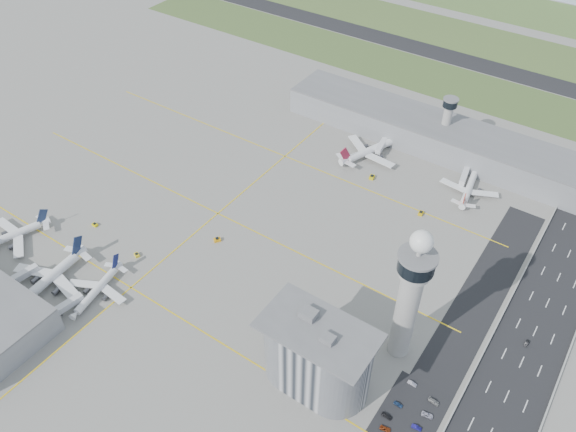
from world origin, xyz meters
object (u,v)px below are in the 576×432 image
Objects in this scene: tug_2 at (137,255)px; car_lot_5 at (412,383)px; tug_1 at (95,224)px; car_lot_10 at (427,415)px; jet_bridge_far_1 at (466,171)px; tug_5 at (421,213)px; car_lot_4 at (398,404)px; airplane_far_a at (371,146)px; jet_bridge_near_1 at (9,285)px; jet_bridge_far_0 at (385,141)px; tug_3 at (217,239)px; car_lot_2 at (385,429)px; secondary_tower at (447,119)px; car_lot_9 at (416,427)px; tug_0 at (65,262)px; airplane_near_c at (95,287)px; airplane_far_b at (470,184)px; car_lot_3 at (387,416)px; jet_bridge_near_2 at (53,316)px; airplane_near_a at (8,233)px; car_lot_11 at (434,402)px; admin_building at (317,355)px; car_hw_1 at (527,343)px; tug_4 at (372,177)px; airplane_near_b at (45,277)px.

tug_2 is 136.13m from car_lot_5.
car_lot_10 is (178.18, -0.40, -0.19)m from tug_1.
tug_5 is at bearing -18.52° from jet_bridge_far_1.
car_lot_4 is at bearing 176.99° from car_lot_5.
airplane_far_a is 53.77m from jet_bridge_far_1.
jet_bridge_far_0 is at bearing -13.77° from jet_bridge_near_1.
jet_bridge_far_1 is 4.30× the size of tug_3.
car_lot_2 is (83.61, -144.43, -5.64)m from airplane_far_a.
car_lot_9 is (62.50, -168.61, -18.20)m from secondary_tower.
tug_0 is (-105.59, -186.82, -17.90)m from secondary_tower.
airplane_near_c is 138.06m from car_lot_5.
car_lot_3 is at bearing -179.68° from airplane_far_b.
airplane_far_a reaches higher than car_lot_10.
jet_bridge_near_2 and jet_bridge_far_1 have the same top height.
airplane_far_b reaches higher than tug_1.
car_lot_10 is at bearing 90.06° from tug_1.
airplane_near_c is (60.19, 0.94, -0.62)m from airplane_near_a.
airplane_near_a reaches higher than jet_bridge_near_1.
jet_bridge_far_0 is (-28.00, -18.00, -15.95)m from secondary_tower.
airplane_near_c reaches higher than tug_0.
car_lot_10 is at bearing -174.15° from airplane_far_b.
car_lot_11 is (10.38, 8.43, 0.03)m from car_lot_4.
jet_bridge_near_1 and jet_bridge_far_0 have the same top height.
jet_bridge_near_1 is 4.52× the size of tug_0.
airplane_far_a is 13.55× the size of tug_3.
car_lot_11 is at bearing -36.48° from car_lot_3.
admin_building reaches higher than tug_3.
car_lot_3 is at bearing -66.23° from jet_bridge_near_1.
admin_building is at bearing 12.83° from tug_3.
car_hw_1 is at bearing -28.08° from car_lot_9.
car_lot_2 is at bearing 23.38° from tug_0.
airplane_near_b is at bearing -130.18° from tug_4.
jet_bridge_near_2 is 1.00× the size of jet_bridge_far_0.
airplane_far_b is 10.39× the size of tug_4.
jet_bridge_far_0 is (-49.99, 154.00, -12.45)m from admin_building.
jet_bridge_far_0 is (-56.62, 12.49, -2.27)m from airplane_far_b.
jet_bridge_far_0 is 4.00× the size of car_lot_4.
airplane_near_c reaches higher than car_hw_1.
car_lot_3 is at bearing 110.24° from tug_2.
car_lot_11 is (176.49, 55.28, -2.22)m from jet_bridge_near_1.
tug_2 reaches higher than car_lot_2.
jet_bridge_near_1 is 1.00× the size of jet_bridge_far_1.
tug_5 is at bearing 135.08° from airplane_near_b.
airplane_near_b reaches higher than tug_1.
airplane_near_b is at bearing -4.94° from tug_2.
airplane_near_a is 0.86× the size of airplane_near_b.
car_lot_10 is (202.99, 30.00, -4.88)m from airplane_near_a.
tug_4 is at bearing 145.47° from airplane_near_c.
jet_bridge_near_1 is (-33.90, -19.89, -2.01)m from airplane_near_c.
jet_bridge_near_1 is at bearing -131.91° from tug_4.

